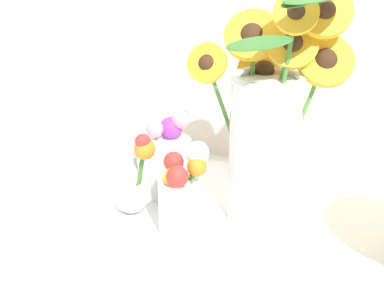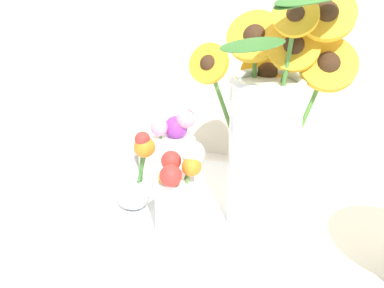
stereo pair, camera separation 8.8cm
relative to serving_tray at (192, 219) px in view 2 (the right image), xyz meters
The scene contains 6 objects.
ground_plane 0.09m from the serving_tray, 68.20° to the right, with size 6.00×6.00×0.00m, color silver.
serving_tray is the anchor object (origin of this frame).
mason_jar_sunflowers 0.22m from the serving_tray, 12.58° to the left, with size 0.28×0.21×0.40m.
vase_small_center 0.10m from the serving_tray, 92.58° to the right, with size 0.08×0.08×0.16m.
vase_bulb_right 0.12m from the serving_tray, 168.27° to the right, with size 0.08×0.06×0.16m.
vase_small_back 0.11m from the serving_tray, 134.28° to the left, with size 0.08×0.08×0.17m.
Camera 2 is at (0.25, -0.67, 0.49)m, focal length 50.00 mm.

